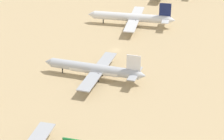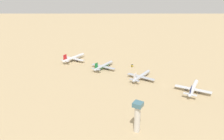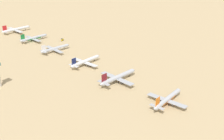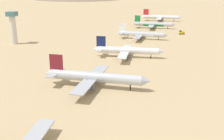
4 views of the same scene
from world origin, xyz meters
The scene contains 8 objects.
ground_plane centered at (0.00, 0.00, 0.00)m, with size 1853.19×1853.19×0.00m, color tan.
parked_jet_0 centered at (-15.55, -154.41, 4.59)m, with size 47.74×38.72×13.78m.
parked_jet_1 centered at (-11.16, -92.04, 5.18)m, with size 53.37×43.38×15.39m.
parked_jet_2 centered at (-2.39, -33.62, 4.73)m, with size 48.63×39.40×14.06m.
parked_jet_3 centered at (2.70, 30.46, 4.41)m, with size 46.03×37.48×13.27m.
parked_jet_4 centered at (11.15, 92.37, 4.54)m, with size 47.27×38.38×13.63m.
parked_jet_5 centered at (18.49, 153.22, 5.03)m, with size 51.80×42.04×14.94m.
service_truck centered at (39.74, 60.49, 2.08)m, with size 5.70×4.84×3.90m.
Camera 3 is at (-212.76, -260.96, 130.60)m, focal length 44.68 mm.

